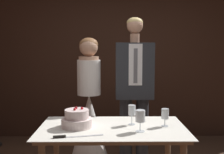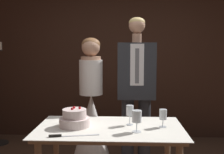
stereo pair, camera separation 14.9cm
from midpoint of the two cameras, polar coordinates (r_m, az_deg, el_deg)
wall_back at (r=4.66m, az=0.54°, el=4.17°), size 5.31×0.12×2.68m
cake_table at (r=2.56m, az=-1.61°, el=-12.34°), size 1.30×0.76×0.79m
tiered_cake at (r=2.55m, az=-8.84°, el=-8.51°), size 0.27×0.27×0.18m
cake_knife at (r=2.30m, az=-10.70°, el=-11.78°), size 0.40×0.10×0.02m
wine_glass_near at (r=2.56m, az=9.09°, el=-7.59°), size 0.07×0.07×0.16m
wine_glass_middle at (r=2.58m, az=2.41°, el=-6.97°), size 0.07×0.07×0.18m
wine_glass_far at (r=2.38m, az=3.97°, el=-8.02°), size 0.08×0.08×0.18m
bride at (r=3.46m, az=-5.88°, el=-9.01°), size 0.54×0.54×1.61m
groom at (r=3.37m, az=3.31°, el=-2.01°), size 0.45×0.25×1.85m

